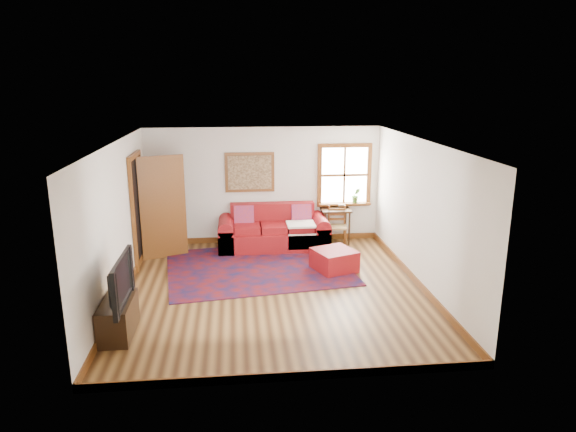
{
  "coord_description": "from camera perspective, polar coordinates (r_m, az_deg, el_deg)",
  "views": [
    {
      "loc": [
        -0.6,
        -8.07,
        3.45
      ],
      "look_at": [
        0.3,
        0.6,
        1.13
      ],
      "focal_mm": 32.0,
      "sensor_mm": 36.0,
      "label": 1
    }
  ],
  "objects": [
    {
      "name": "red_ottoman",
      "position": [
        9.64,
        5.16,
        -4.9
      ],
      "size": [
        0.9,
        0.9,
        0.4
      ],
      "primitive_type": "cube",
      "rotation": [
        0.0,
        0.0,
        0.38
      ],
      "color": "maroon",
      "rests_on": "ground"
    },
    {
      "name": "red_leather_sofa",
      "position": [
        10.87,
        -1.61,
        -1.97
      ],
      "size": [
        2.31,
        0.95,
        0.9
      ],
      "color": "maroon",
      "rests_on": "ground"
    },
    {
      "name": "television",
      "position": [
        7.3,
        -18.77,
        -6.91
      ],
      "size": [
        0.15,
        1.15,
        0.66
      ],
      "primitive_type": "imported",
      "rotation": [
        0.0,
        0.0,
        1.57
      ],
      "color": "black",
      "rests_on": "media_cabinet"
    },
    {
      "name": "side_table",
      "position": [
        11.14,
        5.32,
        0.15
      ],
      "size": [
        0.63,
        0.47,
        0.76
      ],
      "color": "black",
      "rests_on": "ground"
    },
    {
      "name": "doorway",
      "position": [
        10.27,
        -14.75,
        0.98
      ],
      "size": [
        0.89,
        1.08,
        2.14
      ],
      "color": "black",
      "rests_on": "ground"
    },
    {
      "name": "persian_rug",
      "position": [
        9.8,
        -3.38,
        -5.68
      ],
      "size": [
        3.66,
        3.09,
        0.02
      ],
      "primitive_type": "cube",
      "rotation": [
        0.0,
        0.0,
        0.13
      ],
      "color": "#620E0E",
      "rests_on": "ground"
    },
    {
      "name": "media_cabinet",
      "position": [
        7.64,
        -18.36,
        -10.67
      ],
      "size": [
        0.41,
        0.92,
        0.5
      ],
      "primitive_type": "cube",
      "color": "black",
      "rests_on": "ground"
    },
    {
      "name": "ladder_back_chair",
      "position": [
        10.98,
        5.46,
        -0.98
      ],
      "size": [
        0.44,
        0.43,
        0.86
      ],
      "color": "tan",
      "rests_on": "ground"
    },
    {
      "name": "window",
      "position": [
        11.24,
        6.43,
        3.84
      ],
      "size": [
        1.18,
        0.2,
        1.38
      ],
      "color": "white",
      "rests_on": "ground"
    },
    {
      "name": "room_envelope",
      "position": [
        8.31,
        -1.64,
        2.38
      ],
      "size": [
        5.04,
        5.54,
        2.52
      ],
      "color": "silver",
      "rests_on": "ground"
    },
    {
      "name": "ground",
      "position": [
        8.8,
        -1.55,
        -8.19
      ],
      "size": [
        5.5,
        5.5,
        0.0
      ],
      "primitive_type": "plane",
      "color": "#412611",
      "rests_on": "ground"
    },
    {
      "name": "candle_hurricane",
      "position": [
        7.86,
        -17.58,
        -7.18
      ],
      "size": [
        0.12,
        0.12,
        0.18
      ],
      "color": "silver",
      "rests_on": "media_cabinet"
    },
    {
      "name": "framed_artwork",
      "position": [
        10.96,
        -4.28,
        4.86
      ],
      "size": [
        1.05,
        0.07,
        0.85
      ],
      "color": "brown",
      "rests_on": "ground"
    }
  ]
}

